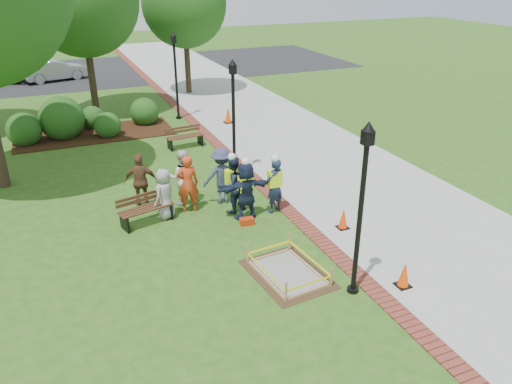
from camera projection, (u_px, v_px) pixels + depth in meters
name	position (u px, v px, depth m)	size (l,w,h in m)	color
ground	(256.00, 243.00, 14.11)	(100.00, 100.00, 0.00)	#285116
sidewalk	(270.00, 126.00, 24.25)	(6.00, 60.00, 0.02)	#9E9E99
brick_edging	(206.00, 134.00, 23.09)	(0.50, 60.00, 0.03)	maroon
mulch_bed	(95.00, 134.00, 23.06)	(7.00, 3.00, 0.05)	#381E0F
parking_lot	(112.00, 71.00, 36.66)	(36.00, 12.00, 0.01)	black
wet_concrete_pad	(288.00, 267.00, 12.61)	(1.91, 2.45, 0.55)	#47331E
bench_near	(147.00, 215.00, 15.09)	(1.73, 0.93, 0.89)	brown
bench_far	(185.00, 141.00, 21.35)	(1.64, 0.70, 0.86)	#50311B
cone_front	(404.00, 275.00, 12.09)	(0.35, 0.35, 0.70)	black
cone_back	(343.00, 219.00, 14.77)	(0.34, 0.34, 0.66)	black
cone_far	(228.00, 115.00, 24.53)	(0.41, 0.41, 0.82)	black
toolbox	(247.00, 221.00, 15.08)	(0.42, 0.23, 0.21)	#B92B0E
lamp_near	(362.00, 199.00, 11.02)	(0.28, 0.28, 4.26)	black
lamp_mid	(233.00, 110.00, 17.70)	(0.28, 0.28, 4.26)	black
lamp_far	(175.00, 69.00, 24.38)	(0.28, 0.28, 4.26)	black
tree_right	(184.00, 5.00, 28.40)	(4.83, 4.83, 7.47)	#3D2D1E
shrub_a	(27.00, 144.00, 21.88)	(1.49, 1.49, 1.49)	#1C4E16
shrub_b	(65.00, 137.00, 22.74)	(2.01, 2.01, 2.01)	#1C4E16
shrub_c	(109.00, 136.00, 22.81)	(1.21, 1.21, 1.21)	#1C4E16
shrub_d	(146.00, 124.00, 24.59)	(1.39, 1.39, 1.39)	#1C4E16
shrub_e	(94.00, 128.00, 23.97)	(1.15, 1.15, 1.15)	#1C4E16
casual_person_a	(165.00, 194.00, 15.22)	(0.61, 0.58, 1.62)	#989898
casual_person_b	(188.00, 184.00, 15.59)	(0.65, 0.47, 1.87)	red
casual_person_c	(183.00, 178.00, 16.06)	(0.68, 0.53, 1.86)	silver
casual_person_d	(141.00, 182.00, 15.79)	(0.68, 0.55, 1.84)	brown
casual_person_e	(222.00, 176.00, 16.17)	(0.64, 0.45, 1.87)	#333A5A
hivis_worker_a	(246.00, 189.00, 15.13)	(0.59, 0.39, 1.99)	#16273A
hivis_worker_b	(275.00, 184.00, 15.54)	(0.66, 0.54, 1.92)	#181A40
hivis_worker_c	(232.00, 183.00, 15.55)	(0.67, 0.54, 1.97)	#1C2749
parked_car_a	(6.00, 83.00, 32.79)	(4.36, 1.89, 1.42)	#292A2C
parked_car_b	(57.00, 80.00, 33.61)	(4.56, 1.98, 1.49)	#9C9CA1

